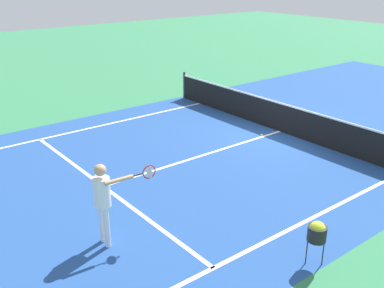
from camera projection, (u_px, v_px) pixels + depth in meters
name	position (u px, v px, depth m)	size (l,w,h in m)	color
ground_plane	(280.00, 131.00, 14.81)	(60.00, 60.00, 0.00)	#337F51
court_surface_inbounds	(280.00, 131.00, 14.81)	(10.62, 24.40, 0.00)	#234C93
line_sideline_left	(54.00, 136.00, 14.37)	(0.10, 11.89, 0.01)	white
line_sideline_right	(232.00, 259.00, 8.37)	(0.10, 11.89, 0.01)	white
line_service_near	(103.00, 186.00, 11.11)	(8.22, 0.10, 0.01)	white
line_center_service	(204.00, 155.00, 12.96)	(0.10, 6.40, 0.01)	white
net	(281.00, 117.00, 14.63)	(10.29, 0.09, 1.07)	#33383D
player_near	(104.00, 195.00, 8.46)	(0.57, 1.20, 1.68)	white
ball_hopper	(317.00, 232.00, 7.98)	(0.34, 0.34, 0.87)	black
tennis_ball_near_net	(262.00, 135.00, 14.39)	(0.07, 0.07, 0.07)	#CCE033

